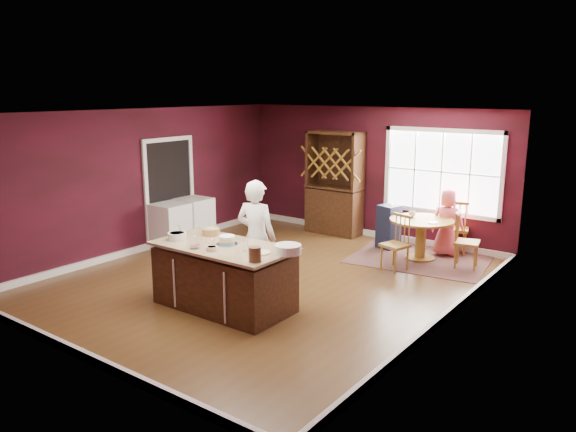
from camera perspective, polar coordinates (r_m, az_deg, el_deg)
The scene contains 27 objects.
room_shell at distance 8.92m, azimuth -2.09°, elevation 1.79°, with size 7.00×7.00×7.00m.
window at distance 11.15m, azimuth 15.36°, elevation 4.34°, with size 2.36×0.10×1.66m, color white, non-canonical shape.
doorway at distance 11.43m, azimuth -11.90°, elevation 2.30°, with size 0.08×1.26×2.13m, color white, non-canonical shape.
kitchen_island at distance 8.03m, azimuth -6.52°, elevation -6.26°, with size 2.01×1.05×0.92m.
dining_table at distance 10.46m, azimuth 13.37°, elevation -1.48°, with size 1.14×1.14×0.75m.
baker at distance 8.42m, azimuth -3.24°, elevation -2.19°, with size 0.64×0.42×1.75m, color white.
layer_cake at distance 7.89m, azimuth -6.22°, elevation -2.46°, with size 0.31×0.31×0.13m, color white, non-canonical shape.
bowl_blue at distance 8.27m, azimuth -11.20°, elevation -2.01°, with size 0.27×0.27×0.10m, color white.
bowl_yellow at distance 8.45m, azimuth -7.83°, elevation -1.59°, with size 0.27×0.27×0.10m, color #A66C40.
bowl_pink at distance 7.78m, azimuth -9.44°, elevation -3.07°, with size 0.15×0.15×0.05m, color white.
bowl_olive at distance 7.64m, azimuth -7.75°, elevation -3.30°, with size 0.15×0.15×0.06m, color white.
drinking_glass at distance 7.54m, azimuth -4.35°, elevation -3.04°, with size 0.08×0.08×0.15m, color white.
dinner_plate at distance 7.47m, azimuth -2.78°, elevation -3.72°, with size 0.26×0.26×0.02m, color #F2E3C5.
white_tub at distance 7.42m, azimuth -0.02°, elevation -3.39°, with size 0.36×0.36×0.12m, color white.
stoneware_crock at distance 7.09m, azimuth -3.39°, elevation -3.90°, with size 0.16×0.16×0.19m, color brown.
rug at distance 10.60m, azimuth 13.23°, elevation -4.24°, with size 2.37×1.83×0.01m, color brown.
chair_east at distance 10.19m, azimuth 17.74°, elevation -2.32°, with size 0.42×0.40×1.00m, color brown, non-canonical shape.
chair_south at distance 9.76m, azimuth 10.82°, elevation -2.67°, with size 0.41×0.39×0.98m, color brown, non-canonical shape.
chair_north at distance 11.00m, azimuth 16.74°, elevation -1.02°, with size 0.44×0.42×1.05m, color brown, non-canonical shape.
seated_woman at distance 10.81m, azimuth 15.90°, elevation -0.63°, with size 0.62×0.40×1.27m, color #E15D6C.
high_chair at distance 11.08m, azimuth 10.19°, elevation -1.00°, with size 0.36×0.36×0.90m, color #1B2038, non-canonical shape.
toddler at distance 11.02m, azimuth 10.59°, elevation 0.83°, with size 0.18×0.14×0.26m, color #8CA5BF, non-canonical shape.
table_plate at distance 10.18m, azimuth 14.54°, elevation -0.65°, with size 0.19×0.19×0.01m, color beige.
table_cup at distance 10.59m, azimuth 12.50°, elevation 0.21°, with size 0.13×0.13×0.10m, color beige.
hutch at distance 11.98m, azimuth 4.75°, elevation 3.35°, with size 1.20×0.50×2.19m, color black.
washer at distance 11.10m, azimuth -11.86°, elevation -1.05°, with size 0.62×0.60×0.90m, color silver.
dryer at distance 11.52m, azimuth -9.49°, elevation -0.43°, with size 0.62×0.60×0.91m, color white.
Camera 1 is at (5.47, -6.84, 3.04)m, focal length 35.00 mm.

